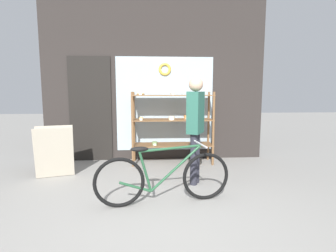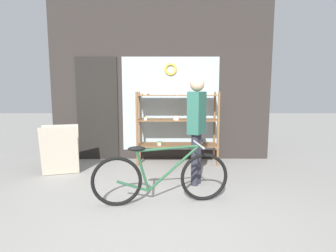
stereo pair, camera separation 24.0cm
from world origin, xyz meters
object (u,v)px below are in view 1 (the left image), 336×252
(sandwich_board, at_px, (54,152))
(pedestrian, at_px, (195,122))
(display_case, at_px, (172,121))
(bicycle, at_px, (163,177))

(sandwich_board, distance_m, pedestrian, 2.35)
(display_case, relative_size, pedestrian, 0.97)
(display_case, relative_size, bicycle, 0.92)
(display_case, bearing_deg, pedestrian, -78.43)
(display_case, xyz_separation_m, sandwich_board, (-2.00, -0.73, -0.41))
(bicycle, relative_size, pedestrian, 1.06)
(display_case, distance_m, bicycle, 1.98)
(display_case, xyz_separation_m, pedestrian, (0.25, -1.20, 0.11))
(bicycle, distance_m, sandwich_board, 2.09)
(display_case, distance_m, sandwich_board, 2.17)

